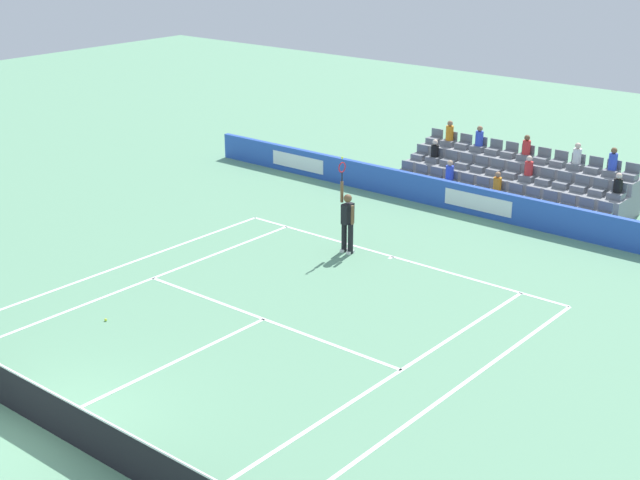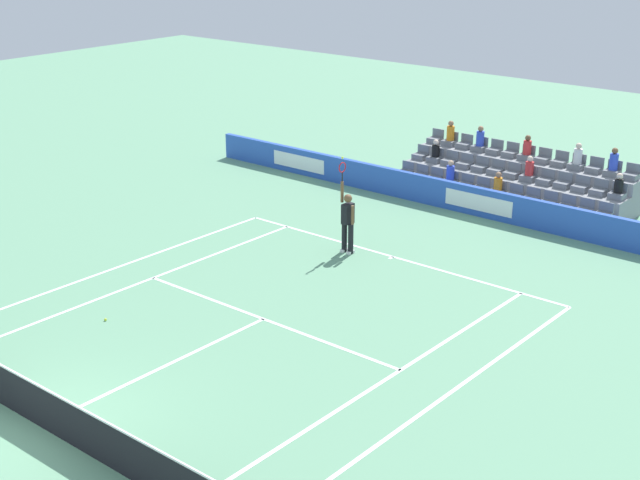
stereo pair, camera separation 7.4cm
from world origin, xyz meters
The scene contains 14 objects.
ground_plane centered at (0.00, 0.00, 0.00)m, with size 80.00×80.00×0.00m, color #669E77.
line_baseline centered at (0.00, -11.89, 0.00)m, with size 10.97×0.10×0.01m, color white.
line_service centered at (0.00, -6.40, 0.00)m, with size 8.23×0.10×0.01m, color white.
line_centre_service centered at (0.00, -3.20, 0.00)m, with size 0.10×6.40×0.01m, color white.
line_singles_sideline_left centered at (4.12, -5.95, 0.00)m, with size 0.10×11.89×0.01m, color white.
line_singles_sideline_right centered at (-4.12, -5.95, 0.00)m, with size 0.10×11.89×0.01m, color white.
line_doubles_sideline_left centered at (5.49, -5.95, 0.00)m, with size 0.10×11.89×0.01m, color white.
line_doubles_sideline_right centered at (-5.49, -5.95, 0.00)m, with size 0.10×11.89×0.01m, color white.
line_centre_mark centered at (0.00, -11.79, 0.00)m, with size 0.10×0.20×0.01m, color white.
sponsor_barrier centered at (0.00, -16.71, 0.48)m, with size 23.21×0.22×0.95m.
tennis_net centered at (0.00, 0.00, 0.49)m, with size 11.97×0.10×1.07m.
tennis_player centered at (1.25, -11.32, 0.99)m, with size 0.53×0.37×2.85m.
stadium_stand centered at (0.00, -19.03, 0.55)m, with size 8.06×2.85×2.20m.
loose_tennis_ball centered at (2.90, -3.85, 0.03)m, with size 0.07×0.07×0.07m, color #D1E533.
Camera 1 is at (-14.17, 8.54, 9.64)m, focal length 51.64 mm.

